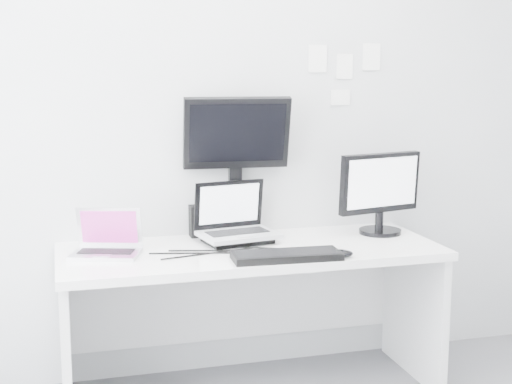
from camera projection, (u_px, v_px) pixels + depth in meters
back_wall at (233, 112)px, 3.70m from camera, size 3.60×0.00×3.60m
desk at (251, 321)px, 3.53m from camera, size 1.80×0.70×0.73m
macbook at (105, 232)px, 3.28m from camera, size 0.35×0.31×0.22m
speaker at (198, 221)px, 3.68m from camera, size 0.09×0.09×0.16m
dell_laptop at (239, 212)px, 3.53m from camera, size 0.41×0.34×0.30m
rear_monitor at (236, 164)px, 3.68m from camera, size 0.54×0.22×0.72m
samsung_monitor at (381, 192)px, 3.73m from camera, size 0.51×0.32×0.43m
keyboard at (287, 256)px, 3.25m from camera, size 0.49×0.20×0.03m
mouse at (341, 253)px, 3.29m from camera, size 0.13×0.11×0.04m
wall_note_0 at (318, 59)px, 3.76m from camera, size 0.10×0.00×0.14m
wall_note_1 at (345, 66)px, 3.81m from camera, size 0.09×0.00×0.13m
wall_note_2 at (371, 57)px, 3.84m from camera, size 0.10×0.00×0.14m
wall_note_3 at (340, 97)px, 3.83m from camera, size 0.11×0.00×0.08m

